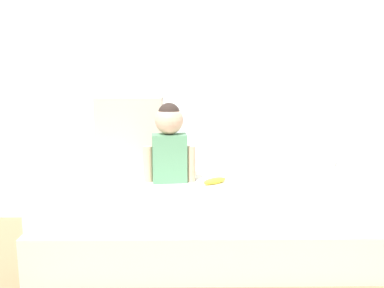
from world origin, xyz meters
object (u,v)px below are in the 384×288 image
object	(u,v)px
couch	(214,217)
throw_pillow_left	(130,134)
toddler	(169,141)
banana	(214,181)
throw_pillow_right	(292,138)

from	to	relation	value
couch	throw_pillow_left	world-z (taller)	throw_pillow_left
toddler	banana	bearing A→B (deg)	-12.17
couch	throw_pillow_right	xyz separation A→B (m)	(0.57, 0.37, 0.43)
couch	banana	bearing A→B (deg)	133.41
throw_pillow_left	throw_pillow_right	distance (m)	1.13
couch	throw_pillow_left	size ratio (longest dim) A/B	4.05
banana	throw_pillow_right	bearing A→B (deg)	33.00
couch	throw_pillow_left	distance (m)	0.82
couch	banana	size ratio (longest dim) A/B	12.10
couch	throw_pillow_left	bearing A→B (deg)	146.52
throw_pillow_left	banana	xyz separation A→B (m)	(0.56, -0.37, -0.23)
couch	banana	xyz separation A→B (m)	(-0.00, 0.00, 0.23)
toddler	throw_pillow_right	bearing A→B (deg)	20.19
throw_pillow_left	toddler	world-z (taller)	throw_pillow_left
throw_pillow_right	toddler	size ratio (longest dim) A/B	1.16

